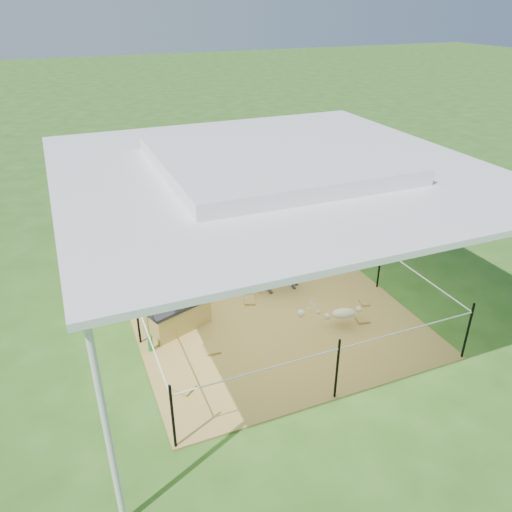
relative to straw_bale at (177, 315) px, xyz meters
name	(u,v)px	position (x,y,z in m)	size (l,w,h in m)	color
ground	(269,313)	(1.59, -0.18, -0.26)	(90.00, 90.00, 0.00)	#2D5919
hay_patch	(269,313)	(1.59, -0.18, -0.24)	(4.60, 4.60, 0.03)	brown
canopy_tent	(271,165)	(1.59, -0.18, 2.43)	(6.30, 6.30, 2.90)	silver
rope_fence	(269,282)	(1.59, -0.18, 0.39)	(4.54, 4.54, 1.00)	black
straw_bale	(177,315)	(0.00, 0.00, 0.00)	(1.02, 0.51, 0.46)	#A1813A
dark_cloth	(176,302)	(0.00, 0.00, 0.26)	(1.09, 0.57, 0.06)	black
woman	(180,270)	(0.10, 0.00, 0.84)	(0.45, 0.29, 1.23)	red
green_bottle	(150,343)	(-0.55, -0.45, -0.09)	(0.08, 0.08, 0.28)	#1A7823
pony	(285,271)	(2.13, 0.35, 0.21)	(0.48, 1.05, 0.88)	#545459
pink_hat	(286,246)	(2.13, 0.35, 0.72)	(0.28, 0.28, 0.13)	pink
foal	(344,312)	(2.56, -1.03, 0.05)	(1.01, 0.56, 0.56)	#C5B190
trash_barrel	(298,159)	(5.50, 6.50, 0.24)	(0.64, 0.64, 1.00)	blue
picnic_table_near	(229,160)	(3.70, 7.78, 0.09)	(1.65, 1.19, 0.69)	#56361D
picnic_table_far	(311,142)	(7.13, 8.69, 0.07)	(1.59, 1.15, 0.66)	brown
distant_person	(261,158)	(4.43, 6.92, 0.29)	(0.53, 0.41, 1.09)	teal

